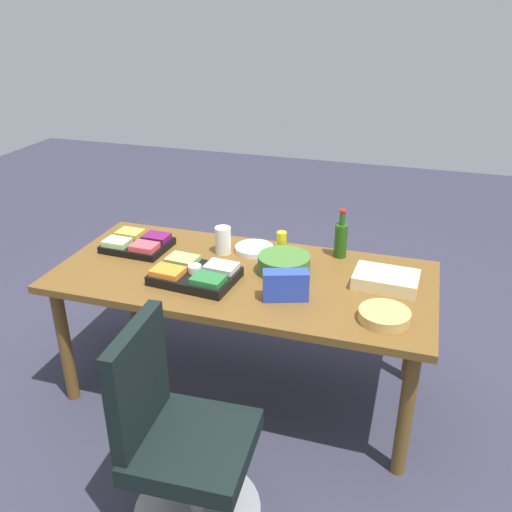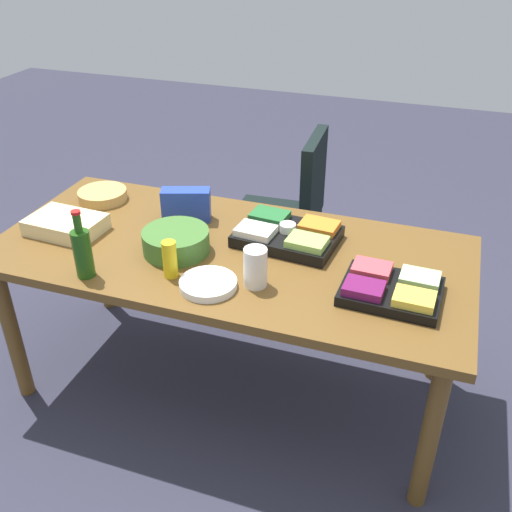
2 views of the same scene
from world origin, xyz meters
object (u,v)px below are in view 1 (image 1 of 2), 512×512
object	(u,v)px
fruit_platter	(137,244)
chip_bag_blue	(286,285)
office_chair	(182,453)
chip_bowl	(384,316)
sheet_cake	(386,280)
mayo_jar	(223,240)
mustard_bottle	(281,245)
salad_bowl	(284,264)
wine_bottle	(341,239)
veggie_tray	(195,274)
conference_table	(243,287)
paper_plate_stack	(254,249)

from	to	relation	value
fruit_platter	chip_bag_blue	xyz separation A→B (m)	(0.97, -0.31, 0.04)
office_chair	chip_bowl	xyz separation A→B (m)	(0.73, 0.66, 0.42)
chip_bag_blue	chip_bowl	size ratio (longest dim) A/B	0.93
sheet_cake	mayo_jar	xyz separation A→B (m)	(-0.93, 0.12, 0.04)
office_chair	mustard_bottle	world-z (taller)	office_chair
salad_bowl	mustard_bottle	world-z (taller)	mustard_bottle
sheet_cake	wine_bottle	distance (m)	0.40
fruit_platter	wine_bottle	world-z (taller)	wine_bottle
veggie_tray	chip_bag_blue	size ratio (longest dim) A/B	2.03
mayo_jar	wine_bottle	bearing A→B (deg)	13.26
chip_bag_blue	chip_bowl	distance (m)	0.48
salad_bowl	veggie_tray	size ratio (longest dim) A/B	0.63
wine_bottle	chip_bowl	distance (m)	0.69
conference_table	mayo_jar	bearing A→B (deg)	131.60
salad_bowl	wine_bottle	xyz separation A→B (m)	(0.25, 0.28, 0.06)
salad_bowl	chip_bag_blue	distance (m)	0.29
conference_table	veggie_tray	distance (m)	0.28
office_chair	paper_plate_stack	xyz separation A→B (m)	(-0.06, 1.19, 0.41)
office_chair	paper_plate_stack	size ratio (longest dim) A/B	4.35
chip_bag_blue	mayo_jar	size ratio (longest dim) A/B	1.40
chip_bag_blue	wine_bottle	size ratio (longest dim) A/B	0.78
conference_table	chip_bowl	size ratio (longest dim) A/B	8.52
fruit_platter	paper_plate_stack	size ratio (longest dim) A/B	1.69
fruit_platter	chip_bowl	distance (m)	1.50
veggie_tray	salad_bowl	bearing A→B (deg)	28.98
sheet_cake	veggie_tray	world-z (taller)	veggie_tray
office_chair	mustard_bottle	bearing A→B (deg)	84.47
fruit_platter	wine_bottle	distance (m)	1.18
office_chair	sheet_cake	distance (m)	1.29
office_chair	mayo_jar	distance (m)	1.23
office_chair	wine_bottle	bearing A→B (deg)	71.38
conference_table	sheet_cake	xyz separation A→B (m)	(0.74, 0.09, 0.12)
conference_table	chip_bag_blue	world-z (taller)	chip_bag_blue
wine_bottle	paper_plate_stack	xyz separation A→B (m)	(-0.48, -0.08, -0.09)
fruit_platter	veggie_tray	distance (m)	0.55
sheet_cake	mustard_bottle	bearing A→B (deg)	163.84
veggie_tray	wine_bottle	distance (m)	0.85
mayo_jar	chip_bowl	world-z (taller)	mayo_jar
chip_bag_blue	office_chair	bearing A→B (deg)	-109.66
chip_bag_blue	wine_bottle	distance (m)	0.59
wine_bottle	mayo_jar	world-z (taller)	wine_bottle
conference_table	sheet_cake	world-z (taller)	sheet_cake
paper_plate_stack	chip_bowl	distance (m)	0.95
fruit_platter	mayo_jar	bearing A→B (deg)	10.74
chip_bowl	chip_bag_blue	bearing A→B (deg)	173.44
chip_bag_blue	paper_plate_stack	world-z (taller)	chip_bag_blue
office_chair	veggie_tray	bearing A→B (deg)	107.54
conference_table	veggie_tray	world-z (taller)	veggie_tray
sheet_cake	chip_bowl	distance (m)	0.34
fruit_platter	mayo_jar	world-z (taller)	mayo_jar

